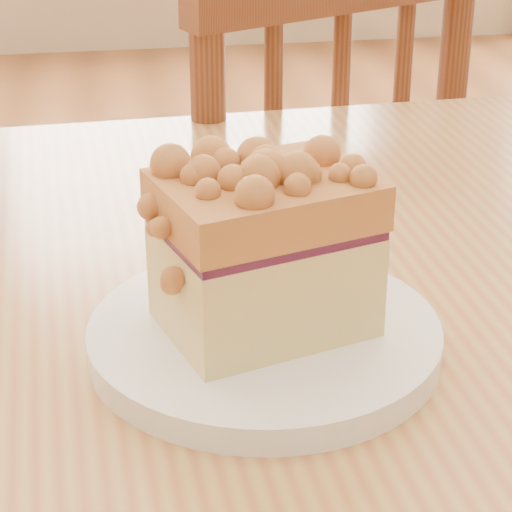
{
  "coord_description": "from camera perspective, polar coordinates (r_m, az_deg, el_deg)",
  "views": [
    {
      "loc": [
        -0.09,
        -0.2,
        1.06
      ],
      "look_at": [
        -0.01,
        0.34,
        0.8
      ],
      "focal_mm": 70.0,
      "sensor_mm": 36.0,
      "label": 1
    }
  ],
  "objects": [
    {
      "name": "cake_slice",
      "position": [
        0.57,
        0.44,
        0.77
      ],
      "size": [
        0.14,
        0.12,
        0.11
      ],
      "rotation": [
        0.0,
        0.0,
        0.29
      ],
      "color": "#FFEE90",
      "rests_on": "plate"
    },
    {
      "name": "cafe_table_main",
      "position": [
        0.67,
        -0.62,
        -10.84
      ],
      "size": [
        1.31,
        0.9,
        0.75
      ],
      "rotation": [
        0.0,
        0.0,
        0.04
      ],
      "color": "#B48C46",
      "rests_on": "ground"
    },
    {
      "name": "plate",
      "position": [
        0.6,
        0.47,
        -4.71
      ],
      "size": [
        0.21,
        0.21,
        0.02
      ],
      "color": "white",
      "rests_on": "cafe_table_main"
    },
    {
      "name": "cafe_chair_main",
      "position": [
        1.31,
        0.5,
        -1.42
      ],
      "size": [
        0.54,
        0.54,
        0.91
      ],
      "rotation": [
        0.0,
        0.0,
        3.56
      ],
      "color": "brown",
      "rests_on": "ground"
    }
  ]
}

